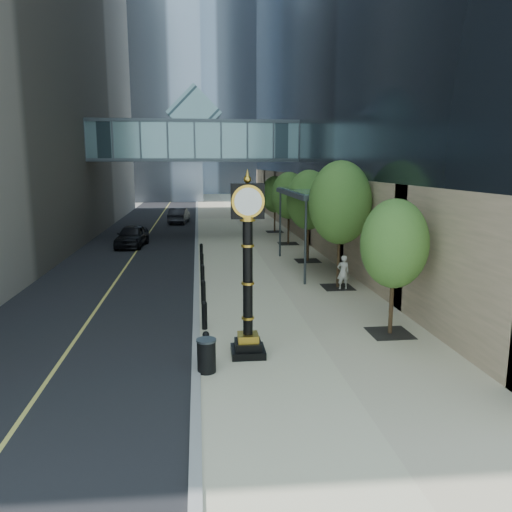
# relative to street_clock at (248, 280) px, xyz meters

# --- Properties ---
(ground) EXTENTS (320.00, 320.00, 0.00)m
(ground) POSITION_rel_street_clock_xyz_m (1.43, -1.62, -2.40)
(ground) COLOR gray
(ground) RESTS_ON ground
(road) EXTENTS (8.00, 180.00, 0.02)m
(road) POSITION_rel_street_clock_xyz_m (-5.57, 38.38, -2.39)
(road) COLOR black
(road) RESTS_ON ground
(sidewalk) EXTENTS (8.00, 180.00, 0.06)m
(sidewalk) POSITION_rel_street_clock_xyz_m (2.43, 38.38, -2.37)
(sidewalk) COLOR beige
(sidewalk) RESTS_ON ground
(curb) EXTENTS (0.25, 180.00, 0.07)m
(curb) POSITION_rel_street_clock_xyz_m (-1.57, 38.38, -2.37)
(curb) COLOR gray
(curb) RESTS_ON ground
(distant_tower_c) EXTENTS (22.00, 22.00, 65.00)m
(distant_tower_c) POSITION_rel_street_clock_xyz_m (-4.57, 118.38, 30.10)
(distant_tower_c) COLOR #A0B1CA
(distant_tower_c) RESTS_ON ground
(skywalk) EXTENTS (17.00, 4.20, 5.80)m
(skywalk) POSITION_rel_street_clock_xyz_m (-1.57, 26.38, 5.31)
(skywalk) COLOR #486773
(skywalk) RESTS_ON ground
(entrance_canopy) EXTENTS (3.00, 8.00, 4.38)m
(entrance_canopy) POSITION_rel_street_clock_xyz_m (4.91, 12.38, 1.79)
(entrance_canopy) COLOR #383F44
(entrance_canopy) RESTS_ON ground
(bollard_row) EXTENTS (0.20, 16.20, 0.90)m
(bollard_row) POSITION_rel_street_clock_xyz_m (-1.27, 7.38, -1.89)
(bollard_row) COLOR black
(bollard_row) RESTS_ON sidewalk
(street_trees) EXTENTS (2.86, 28.27, 5.88)m
(street_trees) POSITION_rel_street_clock_xyz_m (5.03, 13.87, 1.21)
(street_trees) COLOR black
(street_trees) RESTS_ON sidewalk
(street_clock) EXTENTS (1.03, 1.03, 5.40)m
(street_clock) POSITION_rel_street_clock_xyz_m (0.00, 0.00, 0.00)
(street_clock) COLOR black
(street_clock) RESTS_ON sidewalk
(trash_bin) EXTENTS (0.68, 0.68, 0.90)m
(trash_bin) POSITION_rel_street_clock_xyz_m (-1.27, -1.11, -1.89)
(trash_bin) COLOR black
(trash_bin) RESTS_ON sidewalk
(pedestrian) EXTENTS (0.60, 0.41, 1.60)m
(pedestrian) POSITION_rel_street_clock_xyz_m (5.16, 7.52, -1.54)
(pedestrian) COLOR beige
(pedestrian) RESTS_ON sidewalk
(car_near) EXTENTS (2.24, 4.63, 1.52)m
(car_near) POSITION_rel_street_clock_xyz_m (-6.08, 21.20, -1.62)
(car_near) COLOR black
(car_near) RESTS_ON road
(car_far) EXTENTS (2.09, 4.64, 1.48)m
(car_far) POSITION_rel_street_clock_xyz_m (-3.29, 35.09, -1.64)
(car_far) COLOR black
(car_far) RESTS_ON road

